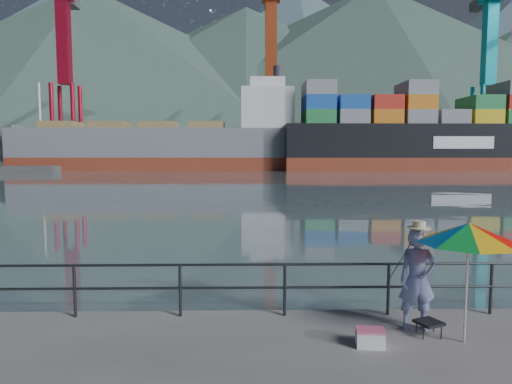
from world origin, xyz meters
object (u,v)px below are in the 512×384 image
at_px(bulk_carrier, 181,145).
at_px(container_ship, 460,135).
at_px(cooler_bag, 370,339).
at_px(fisherman, 417,279).
at_px(beach_umbrella, 469,233).

xyz_separation_m(bulk_carrier, container_ship, (48.86, -2.47, 1.76)).
height_order(cooler_bag, bulk_carrier, bulk_carrier).
distance_m(fisherman, container_ship, 79.26).
bearing_deg(container_ship, beach_umbrella, -115.00).
bearing_deg(fisherman, bulk_carrier, 102.26).
height_order(beach_umbrella, cooler_bag, beach_umbrella).
bearing_deg(beach_umbrella, cooler_bag, -175.64).
relative_size(bulk_carrier, container_ship, 0.93).
height_order(cooler_bag, container_ship, container_ship).
bearing_deg(container_ship, cooler_bag, -116.00).
height_order(beach_umbrella, bulk_carrier, bulk_carrier).
bearing_deg(beach_umbrella, fisherman, 134.40).
bearing_deg(bulk_carrier, cooler_bag, -79.59).
distance_m(cooler_bag, bulk_carrier, 75.90).
xyz_separation_m(fisherman, container_ship, (34.14, 71.36, 4.95)).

